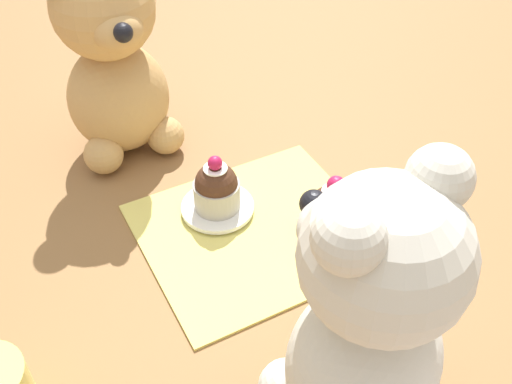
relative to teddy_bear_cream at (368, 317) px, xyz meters
name	(u,v)px	position (x,y,z in m)	size (l,w,h in m)	color
ground_plane	(256,232)	(-0.02, -0.21, -0.12)	(4.00, 4.00, 0.00)	olive
knitted_placemat	(256,230)	(-0.02, -0.21, -0.11)	(0.23, 0.20, 0.01)	#E0D166
teddy_bear_cream	(368,317)	(0.00, 0.00, 0.00)	(0.14, 0.13, 0.24)	beige
teddy_bear_tan	(113,60)	(0.05, -0.41, 0.00)	(0.12, 0.13, 0.24)	tan
cupcake_near_cream_bear	(333,212)	(-0.09, -0.17, -0.09)	(0.05, 0.05, 0.07)	#B2ADA3
saucer_plate	(218,207)	(0.00, -0.25, -0.11)	(0.08, 0.08, 0.01)	white
cupcake_near_tan_bear	(216,188)	(0.00, -0.25, -0.08)	(0.05, 0.05, 0.07)	#B2ADA3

